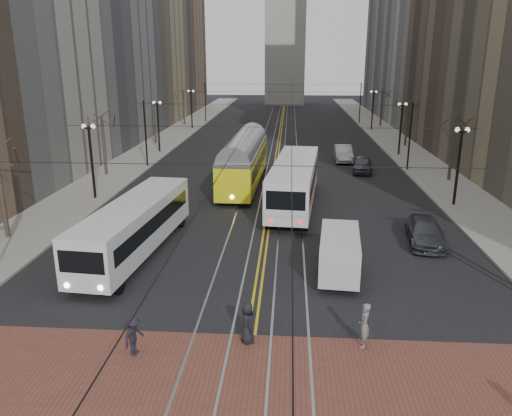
# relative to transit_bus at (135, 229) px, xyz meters

# --- Properties ---
(ground) EXTENTS (260.00, 260.00, 0.00)m
(ground) POSITION_rel_transit_bus_xyz_m (7.12, -7.16, -1.51)
(ground) COLOR black
(ground) RESTS_ON ground
(sidewalk_left) EXTENTS (5.00, 140.00, 0.15)m
(sidewalk_left) POSITION_rel_transit_bus_xyz_m (-7.88, 37.84, -1.44)
(sidewalk_left) COLOR gray
(sidewalk_left) RESTS_ON ground
(sidewalk_right) EXTENTS (5.00, 140.00, 0.15)m
(sidewalk_right) POSITION_rel_transit_bus_xyz_m (22.12, 37.84, -1.44)
(sidewalk_right) COLOR gray
(sidewalk_right) RESTS_ON ground
(crosswalk_band) EXTENTS (25.00, 6.00, 0.01)m
(crosswalk_band) POSITION_rel_transit_bus_xyz_m (7.12, -11.16, -1.50)
(crosswalk_band) COLOR brown
(crosswalk_band) RESTS_ON ground
(streetcar_rails) EXTENTS (4.80, 130.00, 0.02)m
(streetcar_rails) POSITION_rel_transit_bus_xyz_m (7.12, 37.84, -1.51)
(streetcar_rails) COLOR gray
(streetcar_rails) RESTS_ON ground
(centre_lines) EXTENTS (0.42, 130.00, 0.01)m
(centre_lines) POSITION_rel_transit_bus_xyz_m (7.12, 37.84, -1.50)
(centre_lines) COLOR gold
(centre_lines) RESTS_ON ground
(building_left_mid) EXTENTS (16.00, 20.00, 34.00)m
(building_left_mid) POSITION_rel_transit_bus_xyz_m (-18.38, 38.84, 15.49)
(building_left_mid) COLOR slate
(building_left_mid) RESTS_ON ground
(building_left_far) EXTENTS (16.00, 20.00, 40.00)m
(building_left_far) POSITION_rel_transit_bus_xyz_m (-18.38, 78.84, 18.49)
(building_left_far) COLOR brown
(building_left_far) RESTS_ON ground
(building_right_mid) EXTENTS (16.00, 20.00, 34.00)m
(building_right_mid) POSITION_rel_transit_bus_xyz_m (32.62, 38.84, 15.49)
(building_right_mid) COLOR brown
(building_right_mid) RESTS_ON ground
(building_right_far) EXTENTS (16.00, 20.00, 40.00)m
(building_right_far) POSITION_rel_transit_bus_xyz_m (32.62, 78.84, 18.49)
(building_right_far) COLOR slate
(building_right_far) RESTS_ON ground
(lamp_posts) EXTENTS (27.60, 57.20, 5.60)m
(lamp_posts) POSITION_rel_transit_bus_xyz_m (7.12, 21.59, 1.29)
(lamp_posts) COLOR black
(lamp_posts) RESTS_ON ground
(street_trees) EXTENTS (31.68, 53.28, 5.60)m
(street_trees) POSITION_rel_transit_bus_xyz_m (7.12, 28.09, 1.29)
(street_trees) COLOR #382D23
(street_trees) RESTS_ON ground
(trolley_wires) EXTENTS (25.96, 120.00, 6.60)m
(trolley_wires) POSITION_rel_transit_bus_xyz_m (7.12, 27.67, 2.26)
(trolley_wires) COLOR black
(trolley_wires) RESTS_ON ground
(transit_bus) EXTENTS (3.64, 12.27, 3.02)m
(transit_bus) POSITION_rel_transit_bus_xyz_m (0.00, 0.00, 0.00)
(transit_bus) COLOR silver
(transit_bus) RESTS_ON ground
(streetcar) EXTENTS (3.18, 14.73, 3.45)m
(streetcar) POSITION_rel_transit_bus_xyz_m (4.62, 16.39, 0.22)
(streetcar) COLOR #FFF316
(streetcar) RESTS_ON ground
(rear_bus) EXTENTS (3.99, 13.25, 3.40)m
(rear_bus) POSITION_rel_transit_bus_xyz_m (8.92, 10.04, 0.19)
(rear_bus) COLOR white
(rear_bus) RESTS_ON ground
(cargo_van) EXTENTS (2.35, 5.11, 2.19)m
(cargo_van) POSITION_rel_transit_bus_xyz_m (11.12, -2.16, -0.42)
(cargo_van) COLOR silver
(cargo_van) RESTS_ON ground
(sedan_grey) EXTENTS (2.36, 4.61, 1.50)m
(sedan_grey) POSITION_rel_transit_bus_xyz_m (15.56, 22.02, -0.76)
(sedan_grey) COLOR #44464C
(sedan_grey) RESTS_ON ground
(sedan_silver) EXTENTS (1.83, 5.07, 1.66)m
(sedan_silver) POSITION_rel_transit_bus_xyz_m (14.23, 27.20, -0.68)
(sedan_silver) COLOR #B4B6BC
(sedan_silver) RESTS_ON ground
(sedan_parked) EXTENTS (2.58, 5.14, 1.43)m
(sedan_parked) POSITION_rel_transit_bus_xyz_m (16.69, 2.84, -0.80)
(sedan_parked) COLOR #3A3C41
(sedan_parked) RESTS_ON ground
(pedestrian_a) EXTENTS (0.80, 0.95, 1.67)m
(pedestrian_a) POSITION_rel_transit_bus_xyz_m (7.01, -8.66, -0.66)
(pedestrian_a) COLOR black
(pedestrian_a) RESTS_ON crosswalk_band
(pedestrian_b) EXTENTS (0.50, 0.70, 1.79)m
(pedestrian_b) POSITION_rel_transit_bus_xyz_m (11.47, -8.66, -0.60)
(pedestrian_b) COLOR slate
(pedestrian_b) RESTS_ON crosswalk_band
(pedestrian_d) EXTENTS (0.90, 1.14, 1.54)m
(pedestrian_d) POSITION_rel_transit_bus_xyz_m (2.88, -9.78, -0.73)
(pedestrian_d) COLOR black
(pedestrian_d) RESTS_ON crosswalk_band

